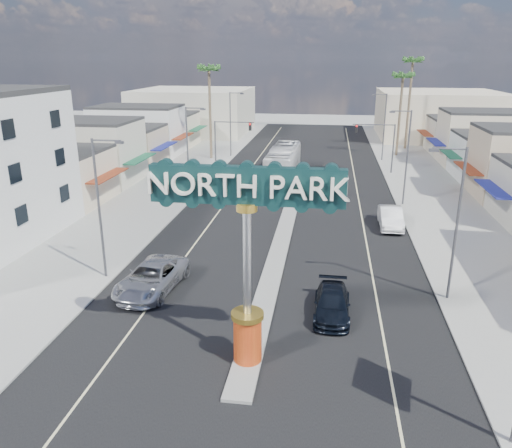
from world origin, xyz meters
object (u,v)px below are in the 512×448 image
(gateway_sign, at_px, (247,244))
(city_bus, at_px, (283,161))
(streetlight_l_mid, at_px, (189,147))
(streetlight_r_near, at_px, (455,217))
(streetlight_l_near, at_px, (101,203))
(streetlight_l_far, at_px, (231,121))
(palm_left_far, at_px, (209,74))
(traffic_signal_left, at_px, (229,135))
(traffic_signal_right, at_px, (379,138))
(palm_right_far, at_px, (413,66))
(streetlight_r_mid, at_px, (406,153))
(streetlight_r_far, at_px, (383,124))
(car_parked_right, at_px, (391,217))
(palm_right_mid, at_px, (403,80))
(suv_right, at_px, (332,304))
(suv_left, at_px, (152,278))

(gateway_sign, bearing_deg, city_bus, 92.96)
(streetlight_l_mid, distance_m, streetlight_r_near, 28.90)
(streetlight_l_near, xyz_separation_m, streetlight_l_far, (0.00, 42.00, 0.00))
(streetlight_l_mid, xyz_separation_m, streetlight_r_near, (20.87, -20.00, 0.00))
(gateway_sign, xyz_separation_m, palm_left_far, (-13.00, 48.02, 5.57))
(traffic_signal_left, height_order, streetlight_l_mid, streetlight_l_mid)
(gateway_sign, distance_m, city_bus, 38.92)
(traffic_signal_right, bearing_deg, streetlight_r_near, -87.90)
(traffic_signal_left, relative_size, palm_right_far, 0.43)
(streetlight_r_near, relative_size, palm_right_far, 0.64)
(streetlight_r_mid, distance_m, palm_left_far, 31.47)
(streetlight_r_far, bearing_deg, car_parked_right, -93.48)
(gateway_sign, relative_size, streetlight_r_mid, 1.02)
(palm_right_far, bearing_deg, streetlight_l_far, -158.54)
(traffic_signal_left, relative_size, streetlight_r_mid, 0.67)
(streetlight_l_far, distance_m, palm_right_far, 28.29)
(streetlight_r_near, distance_m, streetlight_r_mid, 20.00)
(traffic_signal_left, height_order, streetlight_r_near, streetlight_r_near)
(streetlight_r_mid, xyz_separation_m, streetlight_r_far, (0.00, 22.00, 0.00))
(palm_left_far, distance_m, palm_right_far, 30.48)
(gateway_sign, distance_m, streetlight_l_near, 13.19)
(streetlight_l_mid, relative_size, city_bus, 0.69)
(streetlight_l_far, height_order, palm_right_mid, palm_right_mid)
(streetlight_r_far, bearing_deg, traffic_signal_left, -157.80)
(streetlight_r_near, distance_m, palm_left_far, 46.80)
(streetlight_l_near, distance_m, car_parked_right, 23.55)
(car_parked_right, bearing_deg, city_bus, 121.57)
(traffic_signal_left, height_order, streetlight_r_mid, streetlight_r_mid)
(traffic_signal_right, bearing_deg, palm_left_far, 164.85)
(streetlight_r_far, distance_m, palm_right_far, 13.21)
(streetlight_r_mid, bearing_deg, streetlight_r_near, -90.00)
(gateway_sign, distance_m, streetlight_l_far, 51.10)
(gateway_sign, xyz_separation_m, streetlight_r_far, (10.43, 50.02, -0.86))
(streetlight_r_near, xyz_separation_m, streetlight_r_far, (0.00, 42.00, 0.00))
(streetlight_l_mid, height_order, suv_right, streetlight_l_mid)
(streetlight_l_near, relative_size, suv_right, 1.88)
(streetlight_l_near, distance_m, city_bus, 31.93)
(traffic_signal_right, distance_m, streetlight_r_far, 8.14)
(palm_right_mid, height_order, suv_left, palm_right_mid)
(streetlight_l_far, bearing_deg, streetlight_l_mid, -90.00)
(traffic_signal_left, height_order, city_bus, traffic_signal_left)
(suv_right, bearing_deg, palm_right_far, 79.07)
(streetlight_r_mid, bearing_deg, streetlight_r_far, 90.00)
(streetlight_r_far, distance_m, suv_left, 46.92)
(streetlight_l_far, bearing_deg, streetlight_l_near, -90.00)
(traffic_signal_right, height_order, suv_right, traffic_signal_right)
(traffic_signal_right, bearing_deg, city_bus, -163.25)
(palm_right_far, xyz_separation_m, suv_right, (-11.14, -54.87, -11.69))
(traffic_signal_right, bearing_deg, palm_right_mid, 72.37)
(streetlight_l_near, xyz_separation_m, palm_right_mid, (23.43, 46.00, 5.54))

